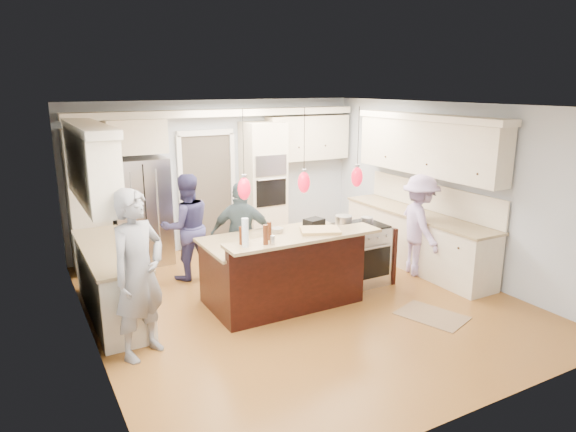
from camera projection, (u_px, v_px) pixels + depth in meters
name	position (u px, v px, depth m)	size (l,w,h in m)	color
ground_plane	(300.00, 300.00, 7.28)	(6.00, 6.00, 0.00)	#AD6F2F
room_shell	(301.00, 173.00, 6.83)	(5.54, 6.04, 2.72)	#B2BCC6
refrigerator	(141.00, 212.00, 8.57)	(0.90, 0.70, 1.80)	#B7B7BC
oven_column	(263.00, 184.00, 9.60)	(0.72, 0.69, 2.30)	beige
back_upper_cabinets	(183.00, 162.00, 8.86)	(5.30, 0.61, 2.54)	beige
right_counter_run	(420.00, 204.00, 8.41)	(0.64, 3.10, 2.51)	beige
left_cabinets	(104.00, 238.00, 6.55)	(0.64, 2.30, 2.51)	beige
kitchen_island	(282.00, 269.00, 7.10)	(2.10, 1.46, 1.12)	black
island_range	(361.00, 254.00, 7.83)	(0.82, 0.71, 0.92)	#B7B7BC
pendant_lights	(304.00, 182.00, 6.28)	(1.75, 0.15, 1.03)	black
person_bar_end	(139.00, 275.00, 5.58)	(0.70, 0.46, 1.91)	slate
person_far_left	(187.00, 227.00, 7.92)	(0.81, 0.63, 1.66)	navy
person_far_right	(242.00, 236.00, 7.57)	(0.94, 0.39, 1.60)	#41545B
person_range_side	(419.00, 225.00, 8.08)	(1.04, 0.60, 1.62)	#B097CB
floor_rug	(432.00, 316.00, 6.77)	(0.58, 0.85, 0.01)	#8A6B4B
water_bottle	(245.00, 233.00, 5.96)	(0.08, 0.08, 0.34)	silver
beer_bottle_a	(241.00, 236.00, 6.07)	(0.05, 0.05, 0.22)	#461E0C
beer_bottle_b	(266.00, 235.00, 6.06)	(0.06, 0.06, 0.24)	#461E0C
beer_bottle_c	(269.00, 231.00, 6.26)	(0.06, 0.06, 0.23)	#461E0C
drink_can	(272.00, 240.00, 6.08)	(0.06, 0.06, 0.11)	#B7B7BC
cutting_board	(320.00, 230.00, 6.61)	(0.50, 0.36, 0.04)	tan
pot_large	(343.00, 220.00, 7.66)	(0.25, 0.25, 0.15)	#B7B7BC
pot_small	(367.00, 220.00, 7.79)	(0.18, 0.18, 0.09)	#B7B7BC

